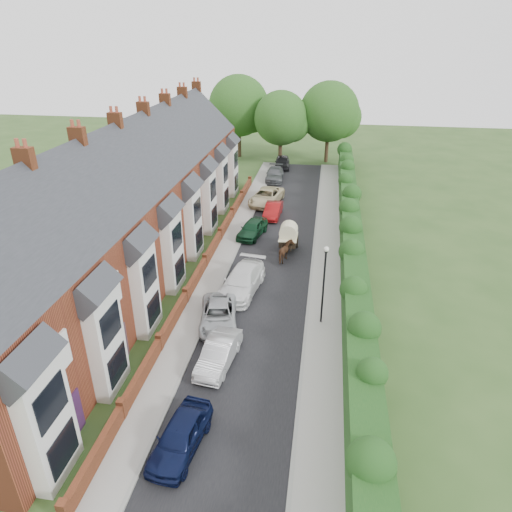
{
  "coord_description": "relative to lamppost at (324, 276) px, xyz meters",
  "views": [
    {
      "loc": [
        3.06,
        -19.3,
        16.04
      ],
      "look_at": [
        -1.22,
        8.09,
        2.2
      ],
      "focal_mm": 32.0,
      "sensor_mm": 36.0,
      "label": 1
    }
  ],
  "objects": [
    {
      "name": "hedge",
      "position": [
        2.0,
        7.0,
        -1.7
      ],
      "size": [
        2.1,
        58.0,
        2.85
      ],
      "color": "#133D16",
      "rests_on": "ground"
    },
    {
      "name": "ground",
      "position": [
        -3.4,
        -4.0,
        -3.3
      ],
      "size": [
        140.0,
        140.0,
        0.0
      ],
      "primitive_type": "plane",
      "color": "#2D4C1E",
      "rests_on": "ground"
    },
    {
      "name": "tree_far_right",
      "position": [
        -0.01,
        38.08,
        3.02
      ],
      "size": [
        7.98,
        7.6,
        10.31
      ],
      "color": "#332316",
      "rests_on": "ground"
    },
    {
      "name": "terrace_row",
      "position": [
        -14.27,
        5.98,
        1.18
      ],
      "size": [
        9.05,
        40.5,
        11.5
      ],
      "color": "brown",
      "rests_on": "ground"
    },
    {
      "name": "horse_cart",
      "position": [
        -2.91,
        9.9,
        -1.94
      ],
      "size": [
        1.49,
        3.29,
        2.37
      ],
      "color": "black",
      "rests_on": "ground"
    },
    {
      "name": "kerb_house_side",
      "position": [
        -6.95,
        7.0,
        -3.23
      ],
      "size": [
        0.18,
        58.0,
        0.13
      ],
      "primitive_type": "cube",
      "color": "gray",
      "rests_on": "ground"
    },
    {
      "name": "pavement_hedge_side",
      "position": [
        0.2,
        7.0,
        -3.24
      ],
      "size": [
        2.2,
        58.0,
        0.12
      ],
      "primitive_type": "cube",
      "color": "#9A9891",
      "rests_on": "ground"
    },
    {
      "name": "tree_far_back",
      "position": [
        -11.99,
        39.08,
        3.32
      ],
      "size": [
        8.4,
        8.0,
        10.82
      ],
      "color": "#332316",
      "rests_on": "ground"
    },
    {
      "name": "horse",
      "position": [
        -2.91,
        7.88,
        -2.51
      ],
      "size": [
        1.22,
        2.01,
        1.58
      ],
      "primitive_type": "imported",
      "rotation": [
        0.0,
        0.0,
        2.93
      ],
      "color": "#4B2D1B",
      "rests_on": "ground"
    },
    {
      "name": "car_grey",
      "position": [
        -6.22,
        28.67,
        -2.59
      ],
      "size": [
        2.2,
        4.95,
        1.41
      ],
      "primitive_type": "imported",
      "rotation": [
        0.0,
        0.0,
        0.05
      ],
      "color": "#505457",
      "rests_on": "ground"
    },
    {
      "name": "pavement_house_side",
      "position": [
        -7.75,
        7.0,
        -3.24
      ],
      "size": [
        1.7,
        58.0,
        0.12
      ],
      "primitive_type": "cube",
      "color": "#9A9891",
      "rests_on": "ground"
    },
    {
      "name": "car_red",
      "position": [
        -5.0,
        16.97,
        -2.63
      ],
      "size": [
        1.53,
        4.07,
        1.33
      ],
      "primitive_type": "imported",
      "rotation": [
        0.0,
        0.0,
        -0.03
      ],
      "color": "maroon",
      "rests_on": "ground"
    },
    {
      "name": "car_silver_a",
      "position": [
        -5.26,
        -4.6,
        -2.62
      ],
      "size": [
        1.91,
        4.27,
        1.36
      ],
      "primitive_type": "imported",
      "rotation": [
        0.0,
        0.0,
        -0.12
      ],
      "color": "#B5B5BA",
      "rests_on": "ground"
    },
    {
      "name": "tree_far_left",
      "position": [
        -6.05,
        36.08,
        2.41
      ],
      "size": [
        7.14,
        6.8,
        9.29
      ],
      "color": "#332316",
      "rests_on": "ground"
    },
    {
      "name": "car_black",
      "position": [
        -5.87,
        33.98,
        -2.53
      ],
      "size": [
        2.17,
        4.64,
        1.54
      ],
      "primitive_type": "imported",
      "rotation": [
        0.0,
        0.0,
        0.08
      ],
      "color": "black",
      "rests_on": "ground"
    },
    {
      "name": "car_navy",
      "position": [
        -5.62,
        -10.2,
        -2.59
      ],
      "size": [
        2.2,
        4.32,
        1.41
      ],
      "primitive_type": "imported",
      "rotation": [
        0.0,
        0.0,
        -0.13
      ],
      "color": "#0B1233",
      "rests_on": "ground"
    },
    {
      "name": "car_beige",
      "position": [
        -6.11,
        20.47,
        -2.54
      ],
      "size": [
        3.5,
        5.85,
        1.52
      ],
      "primitive_type": "imported",
      "rotation": [
        0.0,
        0.0,
        -0.19
      ],
      "color": "beige",
      "rests_on": "ground"
    },
    {
      "name": "car_silver_b",
      "position": [
        -6.1,
        -1.04,
        -2.65
      ],
      "size": [
        3.0,
        5.0,
        1.3
      ],
      "primitive_type": "imported",
      "rotation": [
        0.0,
        0.0,
        0.19
      ],
      "color": "#ACB0B4",
      "rests_on": "ground"
    },
    {
      "name": "garden_wall_row",
      "position": [
        -8.75,
        6.0,
        -2.84
      ],
      "size": [
        0.35,
        40.35,
        1.1
      ],
      "color": "brown",
      "rests_on": "ground"
    },
    {
      "name": "car_green",
      "position": [
        -6.2,
        12.2,
        -2.58
      ],
      "size": [
        2.54,
        4.46,
        1.43
      ],
      "primitive_type": "imported",
      "rotation": [
        0.0,
        0.0,
        -0.21
      ],
      "color": "#10371E",
      "rests_on": "ground"
    },
    {
      "name": "kerb_hedge_side",
      "position": [
        -0.85,
        7.0,
        -3.23
      ],
      "size": [
        0.18,
        58.0,
        0.13
      ],
      "primitive_type": "cube",
      "color": "gray",
      "rests_on": "ground"
    },
    {
      "name": "lamppost",
      "position": [
        0.0,
        0.0,
        0.0
      ],
      "size": [
        0.32,
        0.32,
        5.16
      ],
      "color": "black",
      "rests_on": "ground"
    },
    {
      "name": "road",
      "position": [
        -3.9,
        7.0,
        -3.29
      ],
      "size": [
        6.0,
        58.0,
        0.02
      ],
      "primitive_type": "cube",
      "color": "black",
      "rests_on": "ground"
    },
    {
      "name": "car_white",
      "position": [
        -5.41,
        3.0,
        -2.51
      ],
      "size": [
        2.92,
        5.7,
        1.58
      ],
      "primitive_type": "imported",
      "rotation": [
        0.0,
        0.0,
        -0.13
      ],
      "color": "white",
      "rests_on": "ground"
    }
  ]
}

